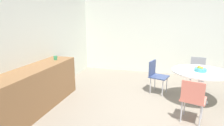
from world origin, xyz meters
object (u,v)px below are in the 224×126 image
(chair_coral, at_px, (193,96))
(fruit_bowl, at_px, (200,69))
(chair_navy, at_px, (155,73))
(round_table, at_px, (200,76))
(chair_gray, at_px, (198,69))
(mug_white, at_px, (55,58))

(chair_coral, distance_m, fruit_bowl, 1.02)
(chair_navy, bearing_deg, round_table, -108.24)
(chair_gray, height_order, fruit_bowl, fruit_bowl)
(round_table, distance_m, fruit_bowl, 0.17)
(round_table, relative_size, chair_navy, 1.49)
(round_table, relative_size, mug_white, 9.56)
(round_table, xyz_separation_m, fruit_bowl, (-0.04, 0.02, 0.16))
(chair_gray, distance_m, fruit_bowl, 1.11)
(chair_navy, relative_size, fruit_bowl, 3.29)
(chair_coral, bearing_deg, chair_navy, 27.88)
(fruit_bowl, bearing_deg, mug_white, 97.61)
(mug_white, bearing_deg, chair_coral, -99.58)
(round_table, bearing_deg, mug_white, 98.26)
(chair_coral, distance_m, mug_white, 3.11)
(round_table, bearing_deg, fruit_bowl, 149.72)
(chair_coral, bearing_deg, mug_white, 80.42)
(chair_navy, bearing_deg, mug_white, 109.01)
(chair_navy, bearing_deg, chair_coral, -152.12)
(chair_navy, height_order, chair_coral, same)
(round_table, distance_m, mug_white, 3.37)
(chair_gray, height_order, chair_navy, same)
(chair_gray, distance_m, mug_white, 3.78)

